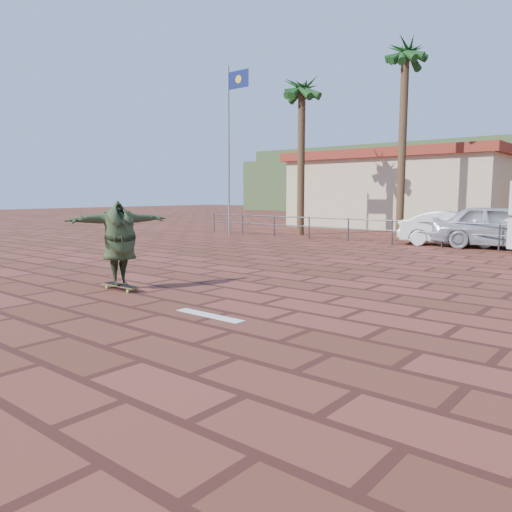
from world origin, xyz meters
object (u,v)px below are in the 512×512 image
(skateboarder, at_px, (120,243))
(car_silver, at_px, (501,227))
(longboard, at_px, (121,286))
(car_white, at_px, (453,229))

(skateboarder, xyz_separation_m, car_silver, (4.12, 13.78, -0.17))
(longboard, bearing_deg, car_silver, 73.45)
(longboard, distance_m, car_silver, 14.40)
(skateboarder, relative_size, car_silver, 0.45)
(car_silver, bearing_deg, skateboarder, 154.59)
(longboard, distance_m, car_white, 14.00)
(skateboarder, bearing_deg, longboard, -101.86)
(skateboarder, bearing_deg, car_silver, -1.96)
(skateboarder, height_order, car_white, skateboarder)
(car_silver, height_order, car_white, car_silver)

